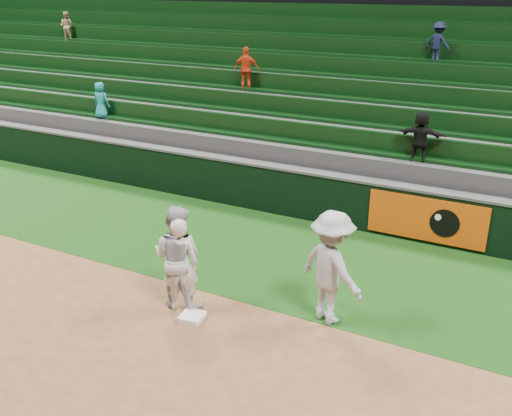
{
  "coord_description": "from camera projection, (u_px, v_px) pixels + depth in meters",
  "views": [
    {
      "loc": [
        5.08,
        -7.06,
        5.51
      ],
      "look_at": [
        0.15,
        2.3,
        1.3
      ],
      "focal_mm": 40.0,
      "sensor_mm": 36.0,
      "label": 1
    }
  ],
  "objects": [
    {
      "name": "first_base",
      "position": [
        192.0,
        317.0,
        9.98
      ],
      "size": [
        0.45,
        0.45,
        0.09
      ],
      "primitive_type": "cube",
      "rotation": [
        0.0,
        0.0,
        0.14
      ],
      "color": "white",
      "rests_on": "ground"
    },
    {
      "name": "first_baseman",
      "position": [
        180.0,
        264.0,
        9.99
      ],
      "size": [
        0.78,
        0.7,
        1.78
      ],
      "primitive_type": "imported",
      "rotation": [
        0.0,
        0.0,
        3.67
      ],
      "color": "silver",
      "rests_on": "ground"
    },
    {
      "name": "stadium_seating",
      "position": [
        357.0,
        121.0,
        16.79
      ],
      "size": [
        36.0,
        5.95,
        4.85
      ],
      "color": "#323234",
      "rests_on": "ground"
    },
    {
      "name": "field_wall",
      "position": [
        306.0,
        194.0,
        14.07
      ],
      "size": [
        36.0,
        0.45,
        1.25
      ],
      "color": "black",
      "rests_on": "ground"
    },
    {
      "name": "foul_grass",
      "position": [
        265.0,
        251.0,
        12.51
      ],
      "size": [
        36.0,
        4.2,
        0.01
      ],
      "primitive_type": "cube",
      "color": "#10350D",
      "rests_on": "ground"
    },
    {
      "name": "baserunner",
      "position": [
        177.0,
        257.0,
        10.11
      ],
      "size": [
        1.0,
        0.81,
        1.93
      ],
      "primitive_type": "imported",
      "rotation": [
        0.0,
        0.0,
        3.23
      ],
      "color": "#ACAFB7",
      "rests_on": "ground"
    },
    {
      "name": "ground",
      "position": [
        188.0,
        318.0,
        10.04
      ],
      "size": [
        70.0,
        70.0,
        0.0
      ],
      "primitive_type": "plane",
      "color": "brown",
      "rests_on": "ground"
    },
    {
      "name": "base_coach",
      "position": [
        331.0,
        268.0,
        9.61
      ],
      "size": [
        1.5,
        1.23,
        2.03
      ],
      "primitive_type": "imported",
      "rotation": [
        0.0,
        0.0,
        2.71
      ],
      "color": "#A7AAB5",
      "rests_on": "foul_grass"
    }
  ]
}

